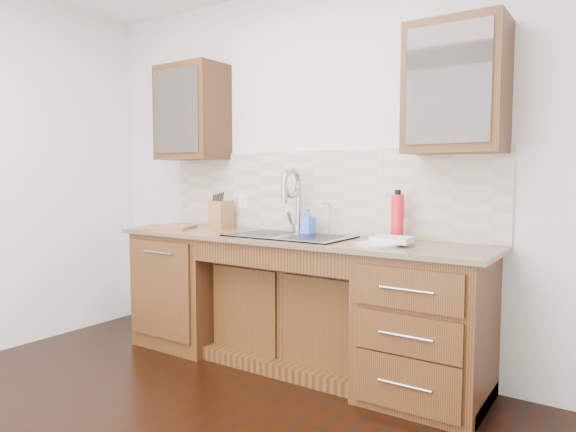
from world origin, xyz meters
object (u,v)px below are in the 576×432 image
Objects in this scene: soap_bottle at (308,222)px; water_bottle at (397,218)px; cutting_board at (167,227)px; plate at (377,244)px; knife_block at (221,214)px.

soap_bottle is 0.65m from water_bottle.
soap_bottle reaches higher than cutting_board.
plate is at bearing -10.03° from soap_bottle.
knife_block is at bearing -168.07° from soap_bottle.
knife_block is 0.44m from cutting_board.
water_bottle is at bearing 86.77° from plate.
soap_bottle is at bearing 158.24° from plate.
cutting_board reaches higher than plate.
water_bottle is 0.30m from plate.
water_bottle reaches higher than plate.
water_bottle is (0.65, 0.01, 0.06)m from soap_bottle.
cutting_board is at bearing -151.66° from knife_block.
soap_bottle is at bearing -178.72° from water_bottle.
soap_bottle reaches higher than plate.
soap_bottle is 1.18m from cutting_board.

